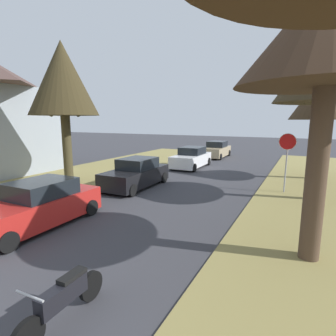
# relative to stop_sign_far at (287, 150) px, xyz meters

# --- Properties ---
(stop_sign_far) EXTENTS (0.82, 0.55, 2.95)m
(stop_sign_far) POSITION_rel_stop_sign_far_xyz_m (0.00, 0.00, 0.00)
(stop_sign_far) COLOR #9EA0A5
(stop_sign_far) RESTS_ON grass_verge_right
(street_tree_right_mid_a) EXTENTS (4.25, 4.25, 6.95)m
(street_tree_right_mid_a) POSITION_rel_stop_sign_far_xyz_m (1.08, -6.78, 3.44)
(street_tree_right_mid_a) COLOR #4F3C2C
(street_tree_right_mid_a) RESTS_ON grass_verge_right
(street_tree_right_mid_b) EXTENTS (4.39, 4.39, 7.64)m
(street_tree_right_mid_b) POSITION_rel_stop_sign_far_xyz_m (1.41, -0.65, 3.82)
(street_tree_right_mid_b) COLOR #453D28
(street_tree_right_mid_b) RESTS_ON grass_verge_right
(street_tree_right_far) EXTENTS (3.54, 3.54, 6.39)m
(street_tree_right_far) POSITION_rel_stop_sign_far_xyz_m (1.42, 4.36, 2.80)
(street_tree_right_far) COLOR #4C3D2A
(street_tree_right_far) RESTS_ON grass_verge_right
(street_tree_left_mid_b) EXTENTS (3.62, 3.62, 7.64)m
(street_tree_left_mid_b) POSITION_rel_stop_sign_far_xyz_m (-10.85, -3.77, 3.53)
(street_tree_left_mid_b) COLOR #453E25
(street_tree_left_mid_b) RESTS_ON grass_verge_left
(parked_sedan_red) EXTENTS (1.99, 4.42, 1.57)m
(parked_sedan_red) POSITION_rel_stop_sign_far_xyz_m (-7.24, -8.46, -1.45)
(parked_sedan_red) COLOR red
(parked_sedan_red) RESTS_ON ground
(parked_sedan_black) EXTENTS (1.99, 4.42, 1.57)m
(parked_sedan_black) POSITION_rel_stop_sign_far_xyz_m (-7.33, -2.32, -1.45)
(parked_sedan_black) COLOR black
(parked_sedan_black) RESTS_ON ground
(parked_sedan_white) EXTENTS (1.99, 4.42, 1.57)m
(parked_sedan_white) POSITION_rel_stop_sign_far_xyz_m (-6.99, 4.81, -1.45)
(parked_sedan_white) COLOR white
(parked_sedan_white) RESTS_ON ground
(parked_sedan_tan) EXTENTS (1.99, 4.42, 1.57)m
(parked_sedan_tan) POSITION_rel_stop_sign_far_xyz_m (-6.97, 11.24, -1.45)
(parked_sedan_tan) COLOR tan
(parked_sedan_tan) RESTS_ON ground
(parked_motorcycle) EXTENTS (0.60, 2.05, 0.97)m
(parked_motorcycle) POSITION_rel_stop_sign_far_xyz_m (-2.85, -11.32, -1.69)
(parked_motorcycle) COLOR black
(parked_motorcycle) RESTS_ON ground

